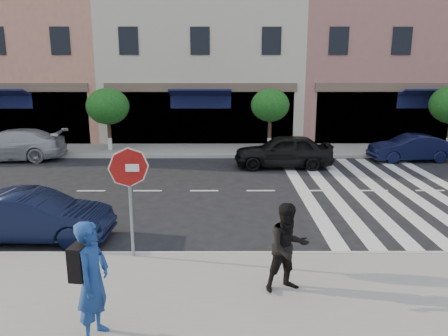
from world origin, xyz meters
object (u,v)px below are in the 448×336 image
at_px(car_near_mid, 34,216).
at_px(car_far_right, 410,148).
at_px(walker, 288,248).
at_px(photographer, 93,281).
at_px(stop_sign, 129,178).
at_px(car_far_mid, 283,151).
at_px(car_far_left, 11,145).

relative_size(car_near_mid, car_far_right, 1.04).
bearing_deg(walker, photographer, -174.74).
relative_size(stop_sign, car_far_mid, 0.60).
xyz_separation_m(walker, car_far_mid, (1.39, 10.77, -0.30)).
distance_m(stop_sign, car_near_mid, 3.31).
height_order(car_far_mid, car_far_right, car_far_mid).
relative_size(stop_sign, car_far_left, 0.51).
xyz_separation_m(walker, car_near_mid, (-5.99, 2.80, -0.38)).
bearing_deg(car_far_right, stop_sign, -49.40).
distance_m(car_near_mid, car_far_left, 10.74).
distance_m(stop_sign, photographer, 3.09).
distance_m(walker, car_far_left, 16.51).
distance_m(car_near_mid, car_far_mid, 10.86).
height_order(walker, car_near_mid, walker).
xyz_separation_m(photographer, car_far_mid, (4.62, 12.23, -0.41)).
distance_m(car_far_left, car_far_mid, 12.51).
height_order(stop_sign, car_far_right, stop_sign).
bearing_deg(car_far_left, walker, 38.21).
bearing_deg(car_far_right, car_near_mid, -59.48).
xyz_separation_m(photographer, walker, (3.24, 1.46, -0.11)).
height_order(stop_sign, car_near_mid, stop_sign).
bearing_deg(car_far_mid, car_far_right, 101.82).
bearing_deg(stop_sign, photographer, -89.53).
height_order(car_far_left, car_far_mid, car_far_mid).
height_order(car_near_mid, car_far_right, car_near_mid).
height_order(car_near_mid, car_far_left, car_far_left).
bearing_deg(walker, car_near_mid, 135.91).
xyz_separation_m(stop_sign, photographer, (0.01, -2.97, -0.85)).
bearing_deg(stop_sign, car_far_mid, 63.67).
bearing_deg(walker, stop_sign, 136.12).
distance_m(car_near_mid, car_far_right, 16.25).
distance_m(photographer, car_near_mid, 5.09).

